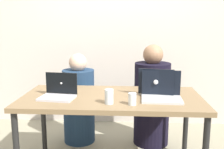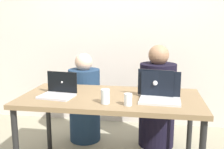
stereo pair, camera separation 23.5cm
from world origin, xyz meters
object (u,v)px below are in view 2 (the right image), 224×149
object	(u,v)px
water_glass_right	(128,100)
water_glass_center	(105,97)
person_on_right	(157,102)
laptop_front_left	(58,91)
laptop_back_right	(157,89)
laptop_front_right	(160,95)
person_on_left	(85,102)

from	to	relation	value
water_glass_right	water_glass_center	distance (m)	0.19
person_on_right	water_glass_right	xyz separation A→B (m)	(-0.24, -0.88, 0.27)
laptop_front_left	water_glass_right	world-z (taller)	laptop_front_left
water_glass_right	water_glass_center	size ratio (longest dim) A/B	0.81
laptop_back_right	water_glass_right	distance (m)	0.41
laptop_front_right	water_glass_center	size ratio (longest dim) A/B	2.93
person_on_left	laptop_back_right	world-z (taller)	person_on_left
laptop_front_right	person_on_right	bearing A→B (deg)	93.77
person_on_right	laptop_front_left	xyz separation A→B (m)	(-0.87, -0.72, 0.27)
person_on_left	person_on_right	xyz separation A→B (m)	(0.83, 0.00, 0.05)
laptop_front_right	water_glass_right	xyz separation A→B (m)	(-0.25, -0.18, -0.01)
laptop_front_left	water_glass_right	bearing A→B (deg)	-7.01
person_on_left	water_glass_center	bearing A→B (deg)	113.80
person_on_right	laptop_back_right	size ratio (longest dim) A/B	3.24
laptop_front_left	water_glass_center	distance (m)	0.47
person_on_left	laptop_back_right	xyz separation A→B (m)	(0.82, -0.54, 0.32)
person_on_right	water_glass_center	xyz separation A→B (m)	(-0.42, -0.86, 0.28)
person_on_left	laptop_front_left	world-z (taller)	person_on_left
person_on_left	laptop_front_left	xyz separation A→B (m)	(-0.04, -0.72, 0.32)
person_on_right	water_glass_right	size ratio (longest dim) A/B	11.94
laptop_front_left	water_glass_right	distance (m)	0.65
person_on_right	laptop_front_left	distance (m)	1.16
laptop_front_right	water_glass_center	distance (m)	0.46
laptop_front_left	laptop_front_right	world-z (taller)	laptop_front_right
laptop_front_left	laptop_front_right	xyz separation A→B (m)	(0.88, 0.01, 0.01)
person_on_right	laptop_back_right	bearing A→B (deg)	100.10
laptop_front_right	water_glass_right	bearing A→B (deg)	-141.92
person_on_right	water_glass_right	bearing A→B (deg)	86.38
water_glass_right	water_glass_center	bearing A→B (deg)	173.73
laptop_front_right	laptop_back_right	xyz separation A→B (m)	(-0.02, 0.16, 0.00)
water_glass_right	water_glass_center	xyz separation A→B (m)	(-0.18, 0.02, 0.01)
laptop_front_right	person_on_left	bearing A→B (deg)	142.92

